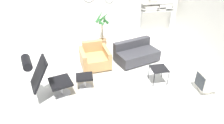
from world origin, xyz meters
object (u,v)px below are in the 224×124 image
at_px(armchair_red, 95,58).
at_px(shelf_unit, 157,7).
at_px(crt_television, 207,82).
at_px(couch_low, 136,54).
at_px(ottoman, 85,79).
at_px(potted_plant, 102,32).
at_px(side_table, 159,70).
at_px(lounge_chair, 43,74).

height_order(armchair_red, shelf_unit, shelf_unit).
height_order(crt_television, shelf_unit, shelf_unit).
xyz_separation_m(couch_low, shelf_unit, (1.29, 1.69, 1.08)).
relative_size(ottoman, crt_television, 0.81).
xyz_separation_m(couch_low, potted_plant, (-0.94, 1.36, 0.32)).
bearing_deg(potted_plant, side_table, -65.63).
xyz_separation_m(ottoman, potted_plant, (0.84, 2.56, 0.30)).
xyz_separation_m(armchair_red, potted_plant, (0.45, 1.47, 0.30)).
distance_m(ottoman, shelf_unit, 4.35).
bearing_deg(couch_low, potted_plant, -73.26).
bearing_deg(crt_television, potted_plant, 35.51).
height_order(side_table, shelf_unit, shelf_unit).
height_order(couch_low, potted_plant, potted_plant).
distance_m(side_table, crt_television, 1.26).
bearing_deg(armchair_red, shelf_unit, -152.82).
height_order(lounge_chair, potted_plant, potted_plant).
height_order(side_table, crt_television, crt_television).
bearing_deg(crt_television, lounge_chair, 84.37).
xyz_separation_m(ottoman, side_table, (2.05, -0.11, 0.14)).
height_order(ottoman, couch_low, couch_low).
relative_size(potted_plant, shelf_unit, 0.66).
bearing_deg(couch_low, ottoman, 16.14).
xyz_separation_m(ottoman, armchair_red, (0.39, 1.09, 0.01)).
relative_size(crt_television, shelf_unit, 0.27).
bearing_deg(armchair_red, crt_television, 140.01).
xyz_separation_m(side_table, potted_plant, (-1.21, 2.67, 0.17)).
distance_m(ottoman, potted_plant, 2.71).
bearing_deg(potted_plant, shelf_unit, 8.30).
bearing_deg(lounge_chair, ottoman, 90.00).
xyz_separation_m(lounge_chair, armchair_red, (1.35, 1.38, -0.44)).
bearing_deg(crt_television, ottoman, 77.50).
height_order(lounge_chair, shelf_unit, shelf_unit).
distance_m(side_table, shelf_unit, 3.30).
bearing_deg(side_table, lounge_chair, -176.57).
bearing_deg(crt_television, couch_low, 35.80).
bearing_deg(lounge_chair, armchair_red, 119.09).
xyz_separation_m(crt_television, potted_plant, (-2.30, 3.29, 0.28)).
xyz_separation_m(armchair_red, couch_low, (1.39, 0.11, -0.03)).
bearing_deg(side_table, armchair_red, 144.17).
height_order(couch_low, side_table, couch_low).
xyz_separation_m(lounge_chair, ottoman, (0.96, 0.29, -0.45)).
distance_m(ottoman, side_table, 2.06).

